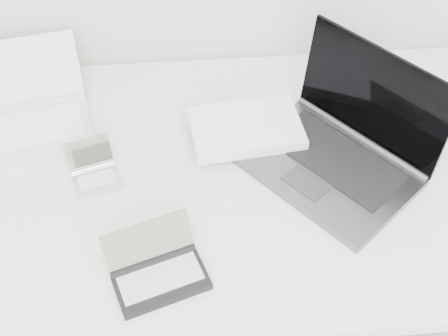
{
  "coord_description": "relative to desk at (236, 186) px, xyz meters",
  "views": [
    {
      "loc": [
        -0.1,
        0.64,
        1.76
      ],
      "look_at": [
        -0.03,
        1.51,
        0.79
      ],
      "focal_mm": 50.0,
      "sensor_mm": 36.0,
      "label": 1
    }
  ],
  "objects": [
    {
      "name": "netbook_open_white",
      "position": [
        -0.48,
        0.19,
        0.07
      ],
      "size": [
        0.34,
        0.4,
        0.11
      ],
      "rotation": [
        0.0,
        0.0,
        0.18
      ],
      "color": "white",
      "rests_on": "desk"
    },
    {
      "name": "pda_silver",
      "position": [
        -0.31,
        0.01,
        0.06
      ],
      "size": [
        0.12,
        0.13,
        0.08
      ],
      "rotation": [
        0.0,
        0.0,
        0.28
      ],
      "color": "silver",
      "rests_on": "desk"
    },
    {
      "name": "palmtop_charcoal",
      "position": [
        -0.17,
        -0.26,
        0.07
      ],
      "size": [
        0.21,
        0.19,
        0.09
      ],
      "rotation": [
        0.0,
        0.0,
        0.32
      ],
      "color": "black",
      "rests_on": "desk"
    },
    {
      "name": "laptop_large",
      "position": [
        0.17,
        0.04,
        0.09
      ],
      "size": [
        0.54,
        0.46,
        0.25
      ],
      "rotation": [
        0.0,
        0.0,
        -0.87
      ],
      "color": "#5A5C5F",
      "rests_on": "desk"
    },
    {
      "name": "desk",
      "position": [
        0.0,
        0.0,
        0.0
      ],
      "size": [
        1.6,
        0.8,
        0.73
      ],
      "color": "white",
      "rests_on": "ground"
    }
  ]
}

